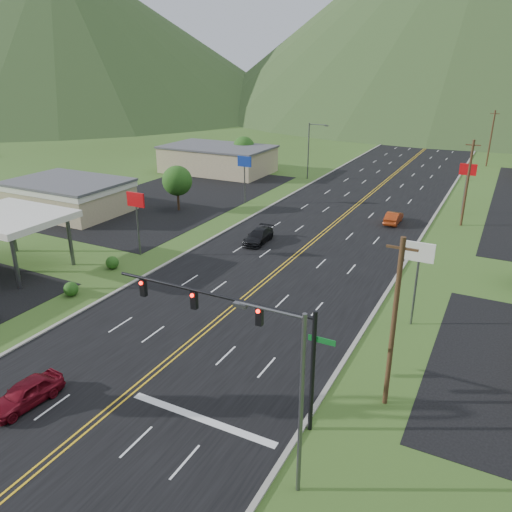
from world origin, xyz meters
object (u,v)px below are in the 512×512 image
at_px(streetlight_west, 310,147).
at_px(gas_canopy, 9,218).
at_px(streetlight_east, 295,393).
at_px(car_dark_mid, 258,236).
at_px(car_red_near, 26,394).
at_px(traffic_signal, 242,323).
at_px(car_red_far, 394,218).

bearing_deg(streetlight_west, gas_canopy, -102.13).
distance_m(streetlight_east, car_dark_mid, 33.20).
distance_m(streetlight_west, gas_canopy, 49.10).
distance_m(streetlight_west, car_red_near, 62.04).
height_order(streetlight_west, car_dark_mid, streetlight_west).
distance_m(traffic_signal, car_red_near, 13.06).
height_order(car_dark_mid, car_red_far, same).
bearing_deg(gas_canopy, car_dark_mid, 44.44).
distance_m(streetlight_west, car_red_far, 25.75).
xyz_separation_m(streetlight_east, car_red_near, (-15.63, -1.46, -4.45)).
bearing_deg(car_red_far, traffic_signal, 89.95).
distance_m(traffic_signal, streetlight_east, 6.17).
bearing_deg(streetlight_east, traffic_signal, 139.61).
distance_m(gas_canopy, car_dark_mid, 24.07).
relative_size(traffic_signal, car_dark_mid, 2.69).
height_order(gas_canopy, car_red_near, gas_canopy).
xyz_separation_m(car_red_near, car_red_far, (10.65, 43.47, -0.02)).
distance_m(traffic_signal, streetlight_west, 58.88).
relative_size(streetlight_east, car_dark_mid, 1.85).
relative_size(car_red_near, car_dark_mid, 0.88).
xyz_separation_m(traffic_signal, gas_canopy, (-28.48, 8.00, -0.46)).
xyz_separation_m(car_dark_mid, car_red_far, (11.27, 13.41, 0.00)).
relative_size(gas_canopy, car_dark_mid, 2.06).
bearing_deg(traffic_signal, streetlight_west, 107.97).
xyz_separation_m(traffic_signal, car_red_far, (-0.29, 38.02, -4.62)).
bearing_deg(traffic_signal, car_red_far, 90.43).
distance_m(traffic_signal, car_red_far, 38.30).
bearing_deg(car_dark_mid, streetlight_west, 99.18).
xyz_separation_m(streetlight_west, car_dark_mid, (6.61, -31.40, -4.47)).
bearing_deg(car_red_near, car_dark_mid, 96.58).
bearing_deg(car_red_far, streetlight_east, 96.28).
height_order(streetlight_east, car_red_near, streetlight_east).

